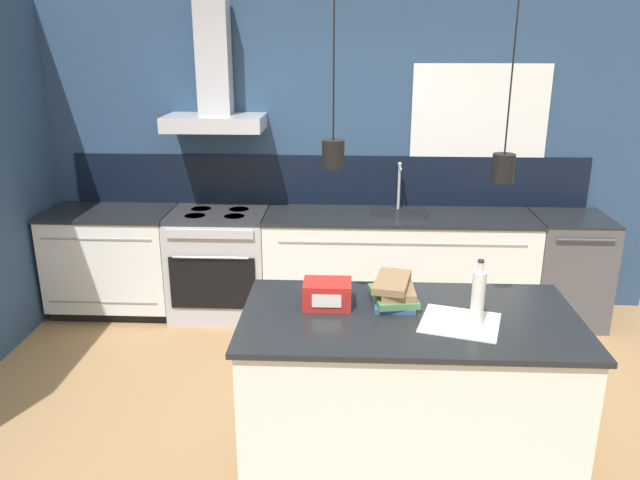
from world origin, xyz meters
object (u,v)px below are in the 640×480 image
at_px(book_stack, 394,291).
at_px(bottle_on_island, 478,298).
at_px(oven_range, 220,264).
at_px(red_supply_box, 327,294).
at_px(dishwasher, 566,269).

bearing_deg(book_stack, bottle_on_island, -33.68).
bearing_deg(bottle_on_island, oven_range, 130.38).
distance_m(oven_range, bottle_on_island, 2.76).
bearing_deg(book_stack, red_supply_box, -170.49).
relative_size(dishwasher, red_supply_box, 3.52).
xyz_separation_m(bottle_on_island, red_supply_box, (-0.76, 0.21, -0.08)).
bearing_deg(oven_range, dishwasher, 0.08).
relative_size(book_stack, red_supply_box, 1.46).
xyz_separation_m(dishwasher, red_supply_box, (-1.93, -1.85, 0.53)).
bearing_deg(red_supply_box, dishwasher, 43.77).
relative_size(bottle_on_island, book_stack, 0.94).
height_order(bottle_on_island, red_supply_box, bottle_on_island).
bearing_deg(bottle_on_island, red_supply_box, 164.90).
xyz_separation_m(book_stack, red_supply_box, (-0.36, -0.06, 0.00)).
xyz_separation_m(oven_range, red_supply_box, (0.99, -1.85, 0.53)).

